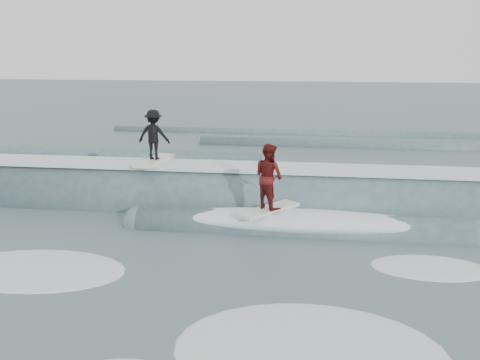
# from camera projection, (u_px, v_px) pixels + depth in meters

# --- Properties ---
(ground) EXTENTS (160.00, 160.00, 0.00)m
(ground) POSITION_uv_depth(u_px,v_px,m) (201.00, 297.00, 10.70)
(ground) COLOR #3E575B
(ground) RESTS_ON ground
(breaking_wave) EXTENTS (21.48, 4.06, 2.56)m
(breaking_wave) POSITION_uv_depth(u_px,v_px,m) (250.00, 208.00, 16.68)
(breaking_wave) COLOR #36555B
(breaking_wave) RESTS_ON ground
(surfer_black) EXTENTS (1.04, 2.05, 1.67)m
(surfer_black) POSITION_uv_depth(u_px,v_px,m) (154.00, 137.00, 16.86)
(surfer_black) COLOR silver
(surfer_black) RESTS_ON ground
(surfer_red) EXTENTS (1.66, 1.92, 1.88)m
(surfer_red) POSITION_uv_depth(u_px,v_px,m) (269.00, 179.00, 14.38)
(surfer_red) COLOR silver
(surfer_red) RESTS_ON ground
(whitewater) EXTENTS (11.89, 8.62, 0.10)m
(whitewater) POSITION_uv_depth(u_px,v_px,m) (257.00, 330.00, 9.44)
(whitewater) COLOR white
(whitewater) RESTS_ON ground
(far_swells) EXTENTS (40.38, 8.65, 0.80)m
(far_swells) POSITION_uv_depth(u_px,v_px,m) (264.00, 146.00, 27.75)
(far_swells) COLOR #36555B
(far_swells) RESTS_ON ground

